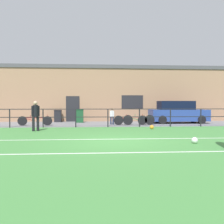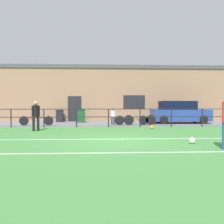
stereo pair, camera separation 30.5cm
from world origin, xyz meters
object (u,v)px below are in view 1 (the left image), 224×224
Objects in this scene: soccer_ball_match at (152,127)px; trash_bin_1 at (58,116)px; bicycle_parked_2 at (35,121)px; spectator_child at (112,115)px; trash_bin_0 at (80,116)px; soccer_ball_spare at (195,140)px; bicycle_parked_0 at (139,120)px; bicycle_parked_1 at (130,120)px; player_goalkeeper at (36,114)px; parked_car_red at (178,113)px.

soccer_ball_match is 0.25× the size of trash_bin_1.
bicycle_parked_2 reaches higher than soccer_ball_match.
soccer_ball_match is 8.62m from trash_bin_1.
spectator_child is 1.10× the size of trash_bin_0.
soccer_ball_match is 0.11× the size of bicycle_parked_2.
soccer_ball_spare is 0.22× the size of trash_bin_0.
bicycle_parked_2 is at bearing 159.48° from soccer_ball_match.
bicycle_parked_2 is at bearing -180.00° from bicycle_parked_0.
bicycle_parked_1 is at bearing 98.33° from soccer_ball_spare.
bicycle_parked_2 is (-6.38, -0.00, -0.01)m from bicycle_parked_1.
player_goalkeeper is 6.17m from trash_bin_0.
bicycle_parked_1 is at bearing 176.32° from spectator_child.
trash_bin_0 is at bearing -22.51° from spectator_child.
parked_car_red is at bearing 74.54° from soccer_ball_spare.
soccer_ball_match is 2.84m from bicycle_parked_1.
bicycle_parked_2 is (-6.96, -0.00, -0.03)m from bicycle_parked_0.
spectator_child is at bearing 5.58° from bicycle_parked_2.
player_goalkeeper is 0.38× the size of parked_car_red.
bicycle_parked_0 is at bearing -176.97° from spectator_child.
trash_bin_0 is (-4.41, 5.27, 0.42)m from soccer_ball_match.
soccer_ball_spare is 8.01m from bicycle_parked_0.
trash_bin_1 is at bearing 148.40° from bicycle_parked_1.
soccer_ball_spare is at bearing -86.38° from soccer_ball_match.
soccer_ball_match is at bearing -20.52° from bicycle_parked_2.
parked_car_red is 4.14× the size of trash_bin_0.
bicycle_parked_0 is at bearing 0.00° from bicycle_parked_2.
soccer_ball_match is at bearing -84.47° from bicycle_parked_0.
spectator_child is at bearing -34.04° from trash_bin_1.
player_goalkeeper is at bearing -108.96° from trash_bin_0.
trash_bin_1 is at bearing 72.58° from bicycle_parked_2.
spectator_child is at bearing -41.20° from trash_bin_0.
spectator_child reaches higher than trash_bin_1.
spectator_child is 0.52× the size of bicycle_parked_0.
parked_car_red is 1.89× the size of bicycle_parked_2.
trash_bin_1 reaches higher than soccer_ball_spare.
parked_car_red is at bearing 24.99° from bicycle_parked_0.
parked_car_red is 4.10m from bicycle_parked_1.
trash_bin_0 is (2.80, 2.57, 0.19)m from bicycle_parked_2.
bicycle_parked_1 is (-1.17, 7.98, 0.24)m from soccer_ball_spare.
bicycle_parked_1 is 2.23× the size of trash_bin_0.
player_goalkeeper reaches higher than soccer_ball_match.
parked_car_red is at bearing -11.09° from trash_bin_1.
trash_bin_1 is (-6.18, 5.99, 0.39)m from soccer_ball_match.
trash_bin_0 is at bearing 148.29° from bicycle_parked_0.
soccer_ball_match is at bearing -125.14° from parked_car_red.
soccer_ball_spare is 0.24× the size of trash_bin_1.
parked_car_red is at bearing 21.58° from bicycle_parked_1.
soccer_ball_match is at bearing -50.03° from trash_bin_0.
trash_bin_1 is at bearing 120.04° from soccer_ball_spare.
trash_bin_0 reaches higher than soccer_ball_spare.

